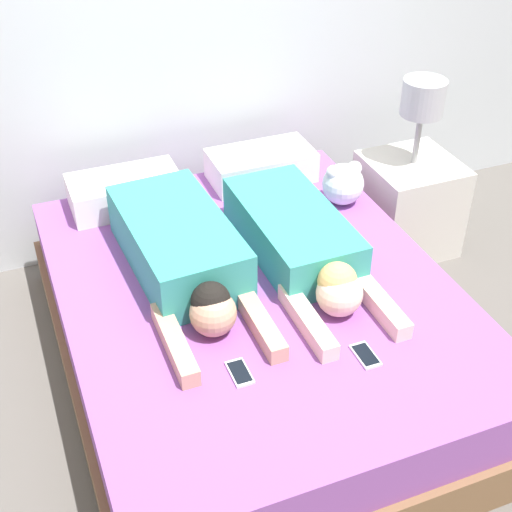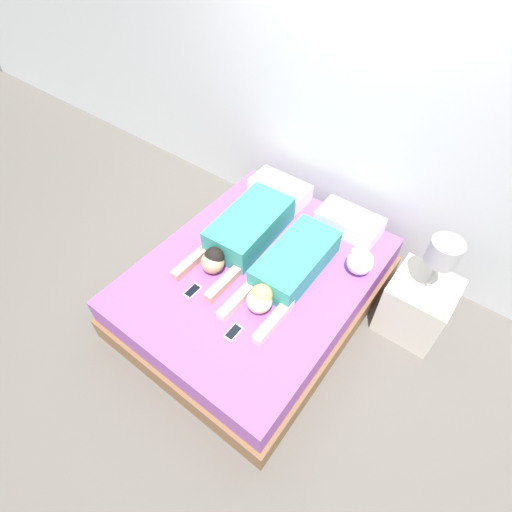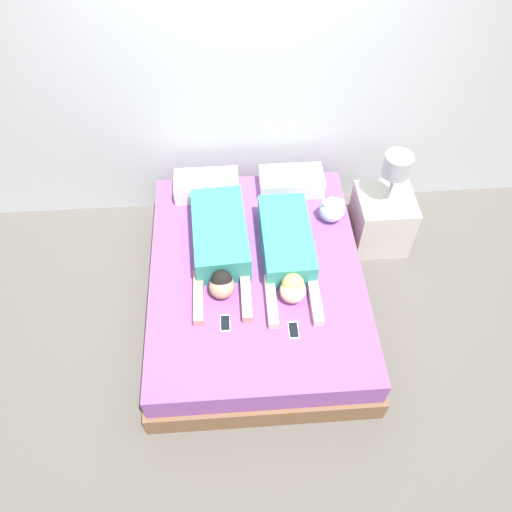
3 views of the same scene
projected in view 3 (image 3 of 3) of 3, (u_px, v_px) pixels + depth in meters
ground_plane at (256, 301)px, 4.06m from camera, size 12.00×12.00×0.00m
wall_back at (245, 77)px, 3.75m from camera, size 12.00×0.06×2.60m
bed at (256, 286)px, 3.88m from camera, size 1.63×2.04×0.45m
pillow_head_left at (207, 186)px, 4.13m from camera, size 0.52×0.28×0.15m
pillow_head_right at (291, 182)px, 4.15m from camera, size 0.52×0.28×0.15m
person_left at (220, 242)px, 3.71m from camera, size 0.43×1.11×0.23m
person_right at (287, 249)px, 3.68m from camera, size 0.38×1.08×0.21m
cell_phone_left at (225, 323)px, 3.41m from camera, size 0.07×0.13×0.01m
cell_phone_right at (294, 330)px, 3.37m from camera, size 0.07×0.13×0.01m
plush_toy at (332, 209)px, 3.92m from camera, size 0.20×0.20×0.21m
nightstand at (382, 216)px, 4.23m from camera, size 0.46×0.46×0.96m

